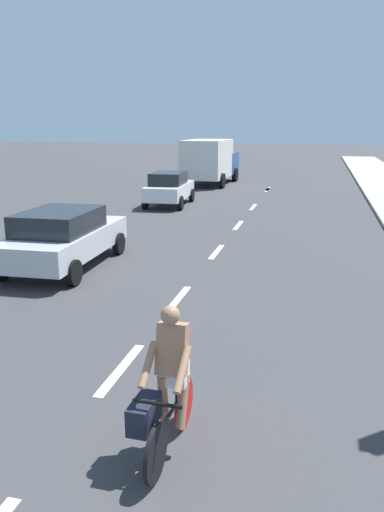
# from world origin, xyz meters

# --- Properties ---
(ground_plane) EXTENTS (160.00, 160.00, 0.00)m
(ground_plane) POSITION_xyz_m (0.00, 20.00, 0.00)
(ground_plane) COLOR #38383A
(lane_stripe_2) EXTENTS (0.16, 1.80, 0.01)m
(lane_stripe_2) POSITION_xyz_m (0.00, 7.15, 0.00)
(lane_stripe_2) COLOR white
(lane_stripe_2) RESTS_ON ground
(lane_stripe_3) EXTENTS (0.16, 1.80, 0.01)m
(lane_stripe_3) POSITION_xyz_m (0.00, 10.54, 0.00)
(lane_stripe_3) COLOR white
(lane_stripe_3) RESTS_ON ground
(lane_stripe_4) EXTENTS (0.16, 1.80, 0.01)m
(lane_stripe_4) POSITION_xyz_m (0.00, 14.97, 0.00)
(lane_stripe_4) COLOR white
(lane_stripe_4) RESTS_ON ground
(lane_stripe_5) EXTENTS (0.16, 1.80, 0.01)m
(lane_stripe_5) POSITION_xyz_m (0.00, 19.23, 0.00)
(lane_stripe_5) COLOR white
(lane_stripe_5) RESTS_ON ground
(lane_stripe_6) EXTENTS (0.16, 1.80, 0.01)m
(lane_stripe_6) POSITION_xyz_m (0.00, 23.78, 0.00)
(lane_stripe_6) COLOR white
(lane_stripe_6) RESTS_ON ground
(lane_stripe_7) EXTENTS (0.16, 1.80, 0.01)m
(lane_stripe_7) POSITION_xyz_m (0.00, 30.72, 0.00)
(lane_stripe_7) COLOR white
(lane_stripe_7) RESTS_ON ground
(lane_stripe_8) EXTENTS (0.16, 1.80, 0.01)m
(lane_stripe_8) POSITION_xyz_m (0.00, 30.35, 0.00)
(lane_stripe_8) COLOR white
(lane_stripe_8) RESTS_ON ground
(cyclist) EXTENTS (0.62, 1.71, 1.82)m
(cyclist) POSITION_xyz_m (1.30, 5.31, 0.83)
(cyclist) COLOR black
(cyclist) RESTS_ON ground
(parked_car_silver) EXTENTS (2.22, 4.64, 1.57)m
(parked_car_silver) POSITION_xyz_m (-3.68, 12.36, 0.84)
(parked_car_silver) COLOR #B7BABF
(parked_car_silver) RESTS_ON ground
(parked_car_white) EXTENTS (1.98, 3.97, 1.57)m
(parked_car_white) POSITION_xyz_m (-3.94, 23.31, 0.83)
(parked_car_white) COLOR white
(parked_car_white) RESTS_ON ground
(delivery_truck) EXTENTS (2.89, 6.34, 2.80)m
(delivery_truck) POSITION_xyz_m (-3.86, 32.28, 1.50)
(delivery_truck) COLOR #23478C
(delivery_truck) RESTS_ON ground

